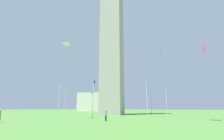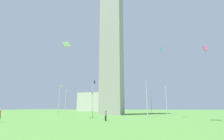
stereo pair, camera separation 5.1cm
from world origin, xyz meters
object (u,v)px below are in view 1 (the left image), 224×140
flagpole_n (123,101)px  kite_white_diamond (67,45)px  flagpole_se (59,98)px  flagpole_sw (147,97)px  flagpole_e (66,100)px  kite_pink_box (205,48)px  obelisk_monument (112,25)px  kite_cyan_diamond (161,49)px  distant_building (98,102)px  person_orange_shirt (0,116)px  person_gray_shirt (106,115)px  flagpole_s (93,96)px  flagpole_nw (151,101)px  flagpole_ne (92,101)px  flagpole_w (166,99)px

flagpole_n → kite_white_diamond: 36.11m
flagpole_se → flagpole_sw: 21.14m
flagpole_e → kite_pink_box: (-6.65, -38.87, 11.03)m
kite_pink_box → flagpole_n: bearing=47.9°
obelisk_monument → kite_cyan_diamond: (-12.19, -14.10, -13.60)m
distant_building → person_orange_shirt: bearing=-169.7°
flagpole_n → person_gray_shirt: size_ratio=4.39×
obelisk_monument → distant_building: size_ratio=1.98×
flagpole_se → kite_cyan_diamond: bearing=-93.9°
distant_building → flagpole_e: bearing=-171.5°
flagpole_s → person_gray_shirt: 9.60m
flagpole_s → kite_white_diamond: size_ratio=3.91×
person_gray_shirt → distant_building: 79.39m
person_gray_shirt → kite_cyan_diamond: 18.99m
obelisk_monument → flagpole_nw: size_ratio=7.19×
kite_pink_box → kite_white_diamond: kite_pink_box is taller
flagpole_se → kite_pink_box: kite_pink_box is taller
flagpole_ne → kite_pink_box: kite_pink_box is taller
flagpole_nw → person_orange_shirt: 43.83m
flagpole_nw → kite_white_diamond: (-30.07, 14.69, 10.00)m
kite_cyan_diamond → flagpole_nw: bearing=8.8°
kite_pink_box → kite_white_diamond: size_ratio=1.18×
person_orange_shirt → distant_building: bearing=19.0°
flagpole_w → kite_cyan_diamond: size_ratio=4.74×
flagpole_e → flagpole_nw: bearing=-67.5°
person_gray_shirt → distant_building: distant_building is taller
person_gray_shirt → kite_pink_box: size_ratio=0.75×
flagpole_e → flagpole_ne: bearing=-22.5°
flagpole_s → person_orange_shirt: bearing=150.8°
flagpole_w → kite_cyan_diamond: kite_cyan_diamond is taller
flagpole_nw → person_gray_shirt: size_ratio=4.39×
flagpole_nw → kite_cyan_diamond: (-22.82, -3.52, 9.90)m
kite_pink_box → kite_white_diamond: 30.85m
flagpole_s → kite_white_diamond: bearing=137.9°
obelisk_monument → kite_pink_box: (-6.59, -23.92, -12.47)m
obelisk_monument → person_gray_shirt: bearing=-167.3°
obelisk_monument → kite_pink_box: bearing=-105.4°
flagpole_ne → flagpole_sw: (-21.14, -21.14, 0.00)m
flagpole_w → flagpole_nw: size_ratio=1.00×
person_orange_shirt → distant_building: size_ratio=0.06×
flagpole_se → flagpole_s: bearing=-112.5°
flagpole_s → person_orange_shirt: size_ratio=4.34×
kite_white_diamond → flagpole_sw: bearing=-58.7°
flagpole_s → kite_pink_box: kite_pink_box is taller
flagpole_se → person_gray_shirt: size_ratio=4.39×
flagpole_ne → person_orange_shirt: size_ratio=4.34×
flagpole_nw → kite_pink_box: (-17.22, -13.34, 11.03)m
flagpole_e → flagpole_nw: same height
flagpole_ne → kite_cyan_diamond: (-22.82, -24.67, 9.90)m
distant_building → flagpole_se: bearing=-169.0°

